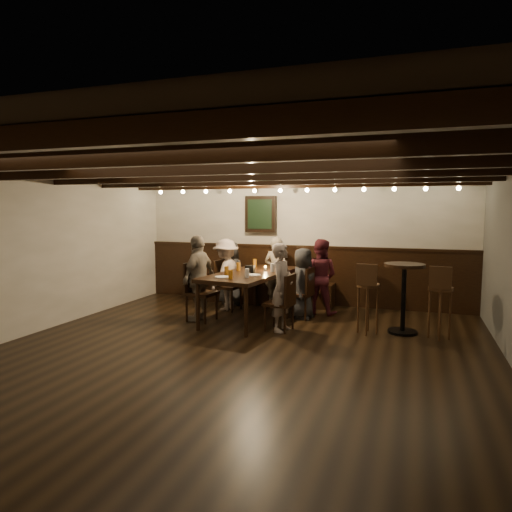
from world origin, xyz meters
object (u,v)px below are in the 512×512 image
at_px(bar_stool_right, 440,312).
at_px(person_bench_centre, 276,272).
at_px(dining_table, 251,276).
at_px(chair_left_far, 201,303).
at_px(chair_right_near, 301,302).
at_px(bar_stool_left, 368,308).
at_px(person_bench_right, 320,276).
at_px(person_right_near, 303,283).
at_px(chair_left_near, 227,295).
at_px(person_left_far, 199,278).
at_px(high_top_table, 404,288).
at_px(chair_right_far, 280,313).
at_px(person_right_far, 282,287).
at_px(person_bench_left, 231,273).
at_px(person_left_near, 226,274).

bearing_deg(bar_stool_right, person_bench_centre, 162.46).
height_order(dining_table, chair_left_far, chair_left_far).
height_order(chair_left_far, person_bench_centre, person_bench_centre).
bearing_deg(bar_stool_right, chair_right_near, 171.62).
bearing_deg(bar_stool_left, person_bench_right, 135.64).
bearing_deg(bar_stool_left, person_right_near, 155.17).
xyz_separation_m(chair_left_near, bar_stool_left, (2.60, -0.81, 0.12)).
bearing_deg(person_left_far, high_top_table, 101.94).
xyz_separation_m(chair_right_far, person_right_far, (0.03, -0.00, 0.41)).
distance_m(chair_left_near, person_right_far, 1.77).
height_order(person_right_far, bar_stool_left, person_right_far).
relative_size(dining_table, person_left_far, 1.56).
bearing_deg(chair_left_near, chair_right_far, 57.95).
bearing_deg(chair_left_near, chair_right_near, 90.00).
bearing_deg(person_bench_left, chair_left_near, 111.88).
relative_size(chair_left_near, chair_right_near, 1.05).
bearing_deg(person_bench_centre, dining_table, 90.00).
bearing_deg(chair_left_near, bar_stool_right, 84.97).
xyz_separation_m(chair_right_near, person_bench_right, (0.23, 0.42, 0.40)).
xyz_separation_m(chair_left_far, person_left_near, (0.08, 0.90, 0.36)).
distance_m(person_right_far, high_top_table, 1.81).
distance_m(person_bench_right, person_left_far, 2.13).
bearing_deg(high_top_table, dining_table, 178.35).
distance_m(person_bench_right, bar_stool_right, 2.20).
height_order(chair_left_far, person_bench_right, person_bench_right).
relative_size(chair_left_far, high_top_table, 0.92).
distance_m(dining_table, person_right_near, 0.88).
bearing_deg(person_bench_left, dining_table, 135.00).
height_order(dining_table, person_right_near, person_right_near).
distance_m(chair_left_far, person_right_near, 1.75).
xyz_separation_m(person_left_near, bar_stool_left, (2.63, -0.81, -0.26)).
distance_m(person_right_near, high_top_table, 1.70).
bearing_deg(chair_right_near, chair_right_far, -180.00).
bearing_deg(chair_right_far, chair_left_far, 90.00).
bearing_deg(bar_stool_right, chair_right_far, -165.59).
relative_size(person_bench_right, person_left_near, 1.02).
bearing_deg(person_bench_right, chair_right_near, 68.01).
bearing_deg(person_bench_right, person_bench_left, 0.00).
bearing_deg(high_top_table, person_bench_left, 161.61).
relative_size(chair_left_near, high_top_table, 0.87).
distance_m(dining_table, bar_stool_right, 2.97).
distance_m(chair_right_near, chair_right_far, 0.90).
distance_m(person_bench_left, person_bench_right, 1.80).
xyz_separation_m(chair_left_far, high_top_table, (3.21, 0.29, 0.39)).
relative_size(person_left_far, bar_stool_right, 1.34).
height_order(dining_table, bar_stool_right, bar_stool_right).
bearing_deg(person_bench_centre, person_right_near, 141.34).
bearing_deg(person_right_far, chair_left_far, 90.00).
distance_m(chair_right_near, person_left_near, 1.52).
bearing_deg(bar_stool_left, chair_left_near, 166.93).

